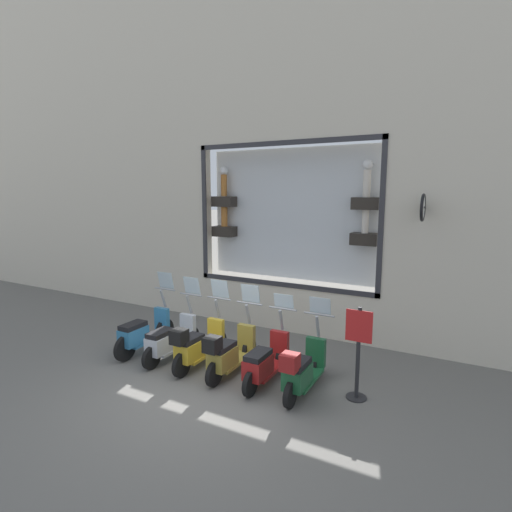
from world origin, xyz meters
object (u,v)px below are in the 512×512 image
(scooter_olive_2, at_px, (229,353))
(scooter_yellow_3, at_px, (197,345))
(scooter_red_1, at_px, (265,362))
(scooter_green_0, at_px, (302,370))
(shop_sign_post, at_px, (358,350))
(scooter_silver_4, at_px, (169,340))
(scooter_teal_5, at_px, (143,333))

(scooter_olive_2, distance_m, scooter_yellow_3, 0.76)
(scooter_red_1, distance_m, scooter_olive_2, 0.77)
(scooter_green_0, relative_size, shop_sign_post, 1.09)
(scooter_yellow_3, bearing_deg, scooter_green_0, -90.25)
(shop_sign_post, bearing_deg, scooter_silver_4, 93.46)
(scooter_silver_4, bearing_deg, scooter_olive_2, -92.38)
(scooter_red_1, height_order, scooter_yellow_3, scooter_yellow_3)
(scooter_yellow_3, distance_m, shop_sign_post, 3.23)
(scooter_green_0, xyz_separation_m, scooter_teal_5, (0.08, 3.82, -0.00))
(scooter_silver_4, height_order, scooter_teal_5, scooter_teal_5)
(scooter_red_1, xyz_separation_m, scooter_teal_5, (0.01, 3.06, 0.04))
(scooter_green_0, xyz_separation_m, scooter_yellow_3, (0.01, 2.29, 0.02))
(scooter_green_0, bearing_deg, scooter_red_1, 85.12)
(scooter_olive_2, distance_m, scooter_silver_4, 1.53)
(scooter_green_0, relative_size, scooter_olive_2, 1.00)
(scooter_olive_2, bearing_deg, shop_sign_post, -82.89)
(scooter_olive_2, xyz_separation_m, scooter_teal_5, (0.07, 2.29, -0.02))
(scooter_teal_5, relative_size, shop_sign_post, 1.11)
(scooter_green_0, relative_size, scooter_teal_5, 0.99)
(scooter_green_0, bearing_deg, scooter_yellow_3, 89.75)
(scooter_red_1, bearing_deg, scooter_olive_2, 94.40)
(scooter_green_0, distance_m, scooter_teal_5, 3.82)
(scooter_red_1, bearing_deg, scooter_yellow_3, 92.07)
(scooter_olive_2, xyz_separation_m, scooter_silver_4, (0.06, 1.53, -0.04))
(scooter_silver_4, bearing_deg, scooter_red_1, -90.12)
(scooter_silver_4, relative_size, shop_sign_post, 1.10)
(scooter_green_0, relative_size, scooter_silver_4, 1.00)
(scooter_yellow_3, bearing_deg, scooter_olive_2, -90.26)
(scooter_green_0, bearing_deg, scooter_teal_5, 88.84)
(scooter_green_0, height_order, scooter_silver_4, scooter_silver_4)
(scooter_yellow_3, distance_m, scooter_silver_4, 0.77)
(scooter_yellow_3, xyz_separation_m, shop_sign_post, (0.30, -3.19, 0.41))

